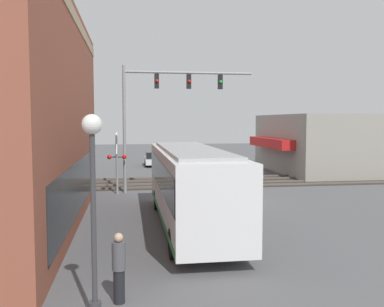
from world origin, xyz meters
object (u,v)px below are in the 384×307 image
crossing_signal (117,157)px  pedestrian_near_bus (223,196)px  city_bus (190,183)px  pedestrian_by_lamp (119,267)px  parked_car_white (154,159)px  streetlamp (93,200)px  parked_car_silver (225,167)px

crossing_signal → pedestrian_near_bus: bearing=-139.9°
city_bus → pedestrian_near_bus: bearing=-40.2°
crossing_signal → pedestrian_by_lamp: (-15.99, -0.42, -1.39)m
parked_car_white → pedestrian_near_bus: 22.68m
crossing_signal → streetlamp: (-16.99, 0.09, 0.49)m
crossing_signal → parked_car_white: crossing_signal is taller
crossing_signal → parked_car_silver: 12.11m
streetlamp → parked_car_white: size_ratio=1.09×
streetlamp → parked_car_white: bearing=-5.7°
streetlamp → pedestrian_near_bus: 12.15m
city_bus → pedestrian_by_lamp: 7.95m
parked_car_silver → pedestrian_near_bus: size_ratio=2.67×
streetlamp → pedestrian_by_lamp: streetlamp is taller
crossing_signal → streetlamp: size_ratio=0.82×
pedestrian_near_bus → parked_car_silver: bearing=-13.1°
streetlamp → parked_car_silver: streetlamp is taller
crossing_signal → pedestrian_by_lamp: 16.06m
pedestrian_by_lamp → parked_car_silver: bearing=-18.7°
streetlamp → pedestrian_by_lamp: (1.00, -0.51, -1.88)m
city_bus → parked_car_white: bearing=-0.0°
parked_car_silver → pedestrian_by_lamp: size_ratio=2.52×
city_bus → pedestrian_near_bus: (2.37, -2.00, -1.01)m
city_bus → pedestrian_near_bus: 3.26m
crossing_signal → pedestrian_near_bus: size_ratio=2.29×
crossing_signal → parked_car_white: size_ratio=0.89×
pedestrian_near_bus → pedestrian_by_lamp: 10.87m
parked_car_white → pedestrian_by_lamp: size_ratio=2.42×
city_bus → pedestrian_by_lamp: size_ratio=6.75×
crossing_signal → city_bus: bearing=-159.3°
parked_car_silver → parked_car_white: size_ratio=1.04×
crossing_signal → pedestrian_by_lamp: bearing=-178.5°
streetlamp → crossing_signal: bearing=-0.3°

